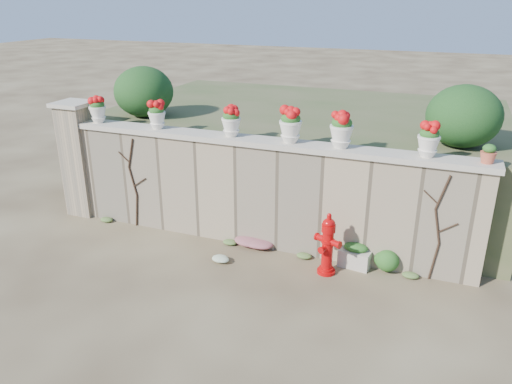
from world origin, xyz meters
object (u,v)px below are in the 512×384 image
at_px(planter_box, 355,256).
at_px(terracotta_pot, 488,155).
at_px(fire_hydrant, 328,244).
at_px(urn_pot_0, 98,110).

xyz_separation_m(planter_box, terracotta_pot, (1.87, 0.25, 2.02)).
relative_size(fire_hydrant, terracotta_pot, 3.85).
distance_m(planter_box, terracotta_pot, 2.77).
distance_m(fire_hydrant, urn_pot_0, 5.39).
bearing_deg(planter_box, terracotta_pot, 15.23).
bearing_deg(urn_pot_0, fire_hydrant, -7.44).
relative_size(fire_hydrant, urn_pot_0, 2.10).
distance_m(urn_pot_0, terracotta_pot, 7.34).
bearing_deg(planter_box, urn_pot_0, -174.98).
xyz_separation_m(planter_box, urn_pot_0, (-5.46, 0.25, 2.15)).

